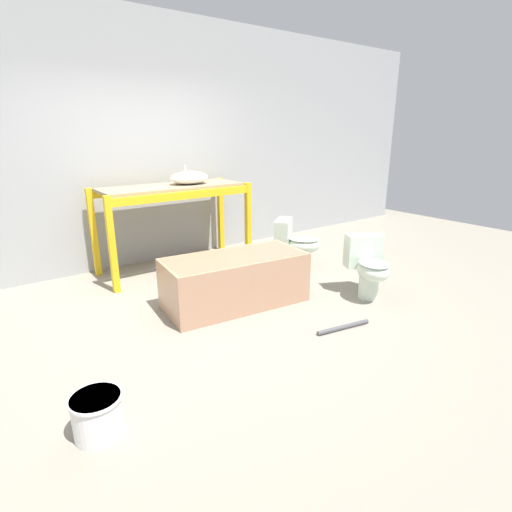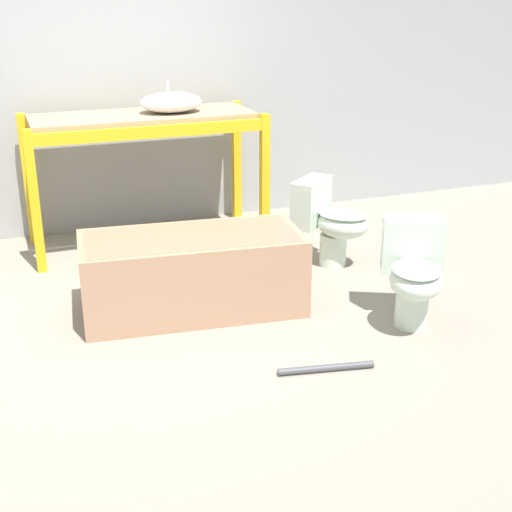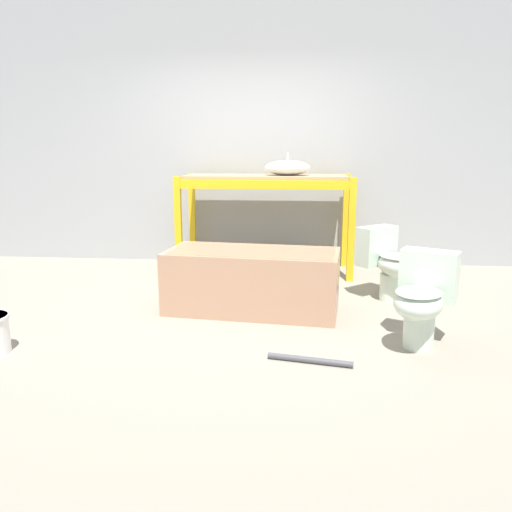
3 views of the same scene
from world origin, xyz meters
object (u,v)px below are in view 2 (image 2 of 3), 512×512
(sink_basin, at_px, (171,102))
(toilet_near, at_px, (329,220))
(bathtub_main, at_px, (192,268))
(toilet_far, at_px, (414,271))

(sink_basin, relative_size, toilet_near, 0.75)
(sink_basin, height_order, toilet_near, sink_basin)
(bathtub_main, distance_m, toilet_near, 1.30)
(sink_basin, distance_m, toilet_far, 2.48)
(sink_basin, bearing_deg, toilet_near, -44.73)
(bathtub_main, relative_size, toilet_near, 2.28)
(toilet_near, relative_size, toilet_far, 1.00)
(bathtub_main, bearing_deg, toilet_near, 25.90)
(sink_basin, distance_m, toilet_near, 1.60)
(toilet_near, bearing_deg, bathtub_main, 159.64)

